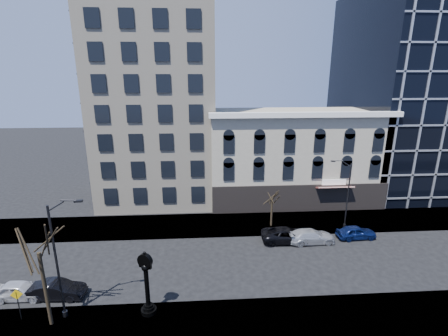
{
  "coord_description": "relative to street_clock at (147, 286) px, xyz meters",
  "views": [
    {
      "loc": [
        0.09,
        -25.95,
        16.85
      ],
      "look_at": [
        2.0,
        4.0,
        8.0
      ],
      "focal_mm": 26.0,
      "sensor_mm": 36.0,
      "label": 1
    }
  ],
  "objects": [
    {
      "name": "car_far_b",
      "position": [
        15.04,
        9.36,
        -1.66
      ],
      "size": [
        4.98,
        2.25,
        1.41
      ],
      "primitive_type": "imported",
      "rotation": [
        0.0,
        0.0,
        1.63
      ],
      "color": "#A5A8AD",
      "rests_on": "ground"
    },
    {
      "name": "sidewalk_near",
      "position": [
        4.11,
        -2.0,
        -2.31
      ],
      "size": [
        160.0,
        6.0,
        0.12
      ],
      "primitive_type": "cube",
      "color": "gray",
      "rests_on": "ground"
    },
    {
      "name": "sidewalk_far",
      "position": [
        4.11,
        14.0,
        -2.31
      ],
      "size": [
        160.0,
        6.0,
        0.12
      ],
      "primitive_type": "cube",
      "color": "gray",
      "rests_on": "ground"
    },
    {
      "name": "bare_tree_near",
      "position": [
        -6.57,
        -0.71,
        4.52
      ],
      "size": [
        5.21,
        5.21,
        8.95
      ],
      "color": "#2E2417",
      "rests_on": "sidewalk_near"
    },
    {
      "name": "ground",
      "position": [
        4.11,
        6.0,
        -2.37
      ],
      "size": [
        160.0,
        160.0,
        0.0
      ],
      "primitive_type": "plane",
      "color": "black",
      "rests_on": "ground"
    },
    {
      "name": "street_clock",
      "position": [
        0.0,
        0.0,
        0.0
      ],
      "size": [
        1.13,
        1.13,
        4.97
      ],
      "rotation": [
        0.0,
        0.0,
        -0.43
      ],
      "color": "black",
      "rests_on": "sidewalk_near"
    },
    {
      "name": "glass_office",
      "position": [
        36.11,
        26.91,
        11.63
      ],
      "size": [
        20.0,
        20.15,
        28.0
      ],
      "color": "black",
      "rests_on": "ground"
    },
    {
      "name": "car_far_a",
      "position": [
        12.61,
        9.71,
        -1.63
      ],
      "size": [
        5.39,
        2.65,
        1.47
      ],
      "primitive_type": "imported",
      "rotation": [
        0.0,
        0.0,
        1.53
      ],
      "color": "black",
      "rests_on": "ground"
    },
    {
      "name": "car_far_c",
      "position": [
        20.06,
        9.93,
        -1.67
      ],
      "size": [
        4.18,
        1.87,
        1.4
      ],
      "primitive_type": "imported",
      "rotation": [
        0.0,
        0.0,
        1.63
      ],
      "color": "#0C194C",
      "rests_on": "ground"
    },
    {
      "name": "victorian_row",
      "position": [
        16.11,
        21.89,
        3.63
      ],
      "size": [
        22.6,
        11.19,
        12.5
      ],
      "color": "#AAA28C",
      "rests_on": "ground"
    },
    {
      "name": "bare_tree_far",
      "position": [
        11.7,
        13.24,
        1.5
      ],
      "size": [
        2.89,
        2.89,
        4.97
      ],
      "color": "#2E2417",
      "rests_on": "sidewalk_far"
    },
    {
      "name": "street_lamp_near",
      "position": [
        -5.26,
        0.09,
        4.57
      ],
      "size": [
        2.33,
        0.58,
        9.04
      ],
      "rotation": [
        0.0,
        0.0,
        0.14
      ],
      "color": "black",
      "rests_on": "sidewalk_near"
    },
    {
      "name": "street_lamp_far",
      "position": [
        19.35,
        12.55,
        3.69
      ],
      "size": [
        1.98,
        0.79,
        7.86
      ],
      "rotation": [
        0.0,
        0.0,
        2.85
      ],
      "color": "black",
      "rests_on": "sidewalk_far"
    },
    {
      "name": "warning_sign",
      "position": [
        -8.88,
        -0.13,
        -0.57
      ],
      "size": [
        0.79,
        0.14,
        2.44
      ],
      "rotation": [
        0.0,
        0.0,
        0.13
      ],
      "color": "black",
      "rests_on": "sidewalk_near"
    },
    {
      "name": "cream_tower",
      "position": [
        -2.0,
        24.88,
        16.95
      ],
      "size": [
        15.9,
        15.4,
        42.5
      ],
      "color": "beige",
      "rests_on": "ground"
    },
    {
      "name": "car_near_b",
      "position": [
        -7.35,
        2.23,
        -1.67
      ],
      "size": [
        4.28,
        1.67,
        1.39
      ],
      "primitive_type": "imported",
      "rotation": [
        0.0,
        0.0,
        1.52
      ],
      "color": "black",
      "rests_on": "ground"
    },
    {
      "name": "car_near_a",
      "position": [
        -10.22,
        2.36,
        -1.68
      ],
      "size": [
        4.08,
        1.71,
        1.38
      ],
      "primitive_type": "imported",
      "rotation": [
        0.0,
        0.0,
        1.55
      ],
      "color": "silver",
      "rests_on": "ground"
    }
  ]
}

